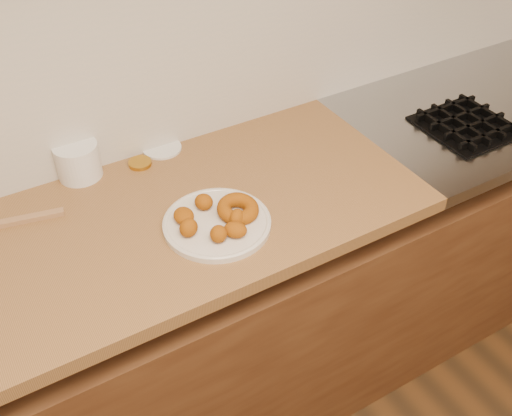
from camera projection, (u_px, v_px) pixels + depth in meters
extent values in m
cube|color=brown|center=(229.00, 321.00, 1.90)|extent=(3.60, 0.60, 0.77)
cube|color=#B7B2A6|center=(166.00, 46.00, 1.58)|extent=(3.60, 0.02, 0.60)
cube|color=black|center=(466.00, 126.00, 1.83)|extent=(0.26, 0.26, 0.01)
cube|color=black|center=(445.00, 130.00, 1.79)|extent=(0.01, 0.24, 0.02)
cube|color=black|center=(490.00, 136.00, 1.76)|extent=(0.24, 0.01, 0.02)
cube|color=black|center=(460.00, 124.00, 1.81)|extent=(0.01, 0.24, 0.02)
cube|color=black|center=(475.00, 126.00, 1.80)|extent=(0.24, 0.01, 0.02)
cube|color=black|center=(474.00, 119.00, 1.83)|extent=(0.01, 0.24, 0.02)
cube|color=black|center=(460.00, 117.00, 1.84)|extent=(0.24, 0.01, 0.02)
cube|color=black|center=(488.00, 114.00, 1.86)|extent=(0.01, 0.24, 0.02)
cube|color=black|center=(446.00, 109.00, 1.88)|extent=(0.24, 0.01, 0.02)
cylinder|color=beige|center=(217.00, 224.00, 1.48)|extent=(0.27, 0.27, 0.02)
torus|color=#A05104|center=(238.00, 209.00, 1.48)|extent=(0.15, 0.15, 0.05)
ellipsoid|color=#A05104|center=(184.00, 216.00, 1.46)|extent=(0.05, 0.06, 0.03)
ellipsoid|color=#A05104|center=(189.00, 228.00, 1.42)|extent=(0.06, 0.06, 0.05)
ellipsoid|color=#A05104|center=(219.00, 234.00, 1.41)|extent=(0.06, 0.06, 0.04)
ellipsoid|color=#A05104|center=(235.00, 230.00, 1.42)|extent=(0.07, 0.07, 0.04)
ellipsoid|color=#A05104|center=(204.00, 202.00, 1.50)|extent=(0.06, 0.06, 0.04)
ellipsoid|color=#A05104|center=(237.00, 218.00, 1.45)|extent=(0.06, 0.06, 0.04)
cylinder|color=silver|center=(78.00, 160.00, 1.61)|extent=(0.15, 0.15, 0.10)
cylinder|color=silver|center=(162.00, 148.00, 1.74)|extent=(0.13, 0.13, 0.01)
cylinder|color=#B48223|center=(140.00, 163.00, 1.68)|extent=(0.07, 0.07, 0.01)
cube|color=#956A44|center=(29.00, 218.00, 1.49)|extent=(0.17, 0.06, 0.01)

